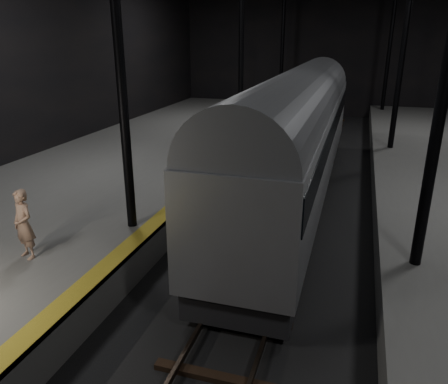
% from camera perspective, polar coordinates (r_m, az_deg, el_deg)
% --- Properties ---
extents(ground, '(44.00, 44.00, 0.00)m').
position_cam_1_polar(ground, '(15.70, 7.90, -3.57)').
color(ground, black).
rests_on(ground, ground).
extents(platform_left, '(9.00, 43.80, 1.00)m').
position_cam_1_polar(platform_left, '(18.12, -16.07, 0.75)').
color(platform_left, '#575654').
rests_on(platform_left, ground).
extents(tactile_strip, '(0.50, 43.80, 0.01)m').
position_cam_1_polar(tactile_strip, '(16.10, -3.40, 1.03)').
color(tactile_strip, olive).
rests_on(tactile_strip, platform_left).
extents(track, '(2.40, 43.00, 0.24)m').
position_cam_1_polar(track, '(15.67, 7.91, -3.35)').
color(track, '#3F3328').
rests_on(track, ground).
extents(train, '(2.77, 18.43, 4.93)m').
position_cam_1_polar(train, '(17.01, 9.62, 7.91)').
color(train, '#9D9EA4').
rests_on(train, ground).
extents(woman, '(0.75, 0.62, 1.76)m').
position_cam_1_polar(woman, '(11.61, -24.71, -3.86)').
color(woman, '#A17A62').
rests_on(woman, platform_left).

